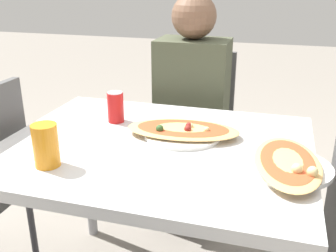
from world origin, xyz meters
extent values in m
cube|color=silver|center=(0.00, 0.00, 0.74)|extent=(1.10, 0.87, 0.04)
cylinder|color=#99999E|center=(-0.49, 0.38, 0.36)|extent=(0.05, 0.05, 0.72)
cylinder|color=#99999E|center=(0.49, 0.38, 0.36)|extent=(0.05, 0.05, 0.72)
cube|color=#4C4C4C|center=(-0.02, 0.70, 0.46)|extent=(0.40, 0.40, 0.04)
cube|color=#4C4C4C|center=(-0.02, 0.88, 0.71)|extent=(0.38, 0.03, 0.46)
cylinder|color=#38383D|center=(0.15, 0.53, 0.22)|extent=(0.03, 0.03, 0.44)
cylinder|color=#38383D|center=(-0.19, 0.53, 0.22)|extent=(0.03, 0.03, 0.44)
cylinder|color=#38383D|center=(0.15, 0.87, 0.22)|extent=(0.03, 0.03, 0.44)
cylinder|color=#38383D|center=(-0.19, 0.87, 0.22)|extent=(0.03, 0.03, 0.44)
cylinder|color=#38383D|center=(-0.64, 0.07, 0.22)|extent=(0.03, 0.03, 0.44)
cylinder|color=#2D2D38|center=(0.06, 0.57, 0.24)|extent=(0.10, 0.10, 0.48)
cylinder|color=#2D2D38|center=(-0.10, 0.57, 0.24)|extent=(0.10, 0.10, 0.48)
cube|color=#474C38|center=(-0.02, 0.67, 0.75)|extent=(0.36, 0.24, 0.55)
sphere|color=brown|center=(-0.02, 0.67, 1.14)|extent=(0.22, 0.22, 0.22)
cylinder|color=white|center=(0.08, 0.10, 0.77)|extent=(0.29, 0.29, 0.01)
ellipsoid|color=#E0AD66|center=(0.08, 0.10, 0.78)|extent=(0.44, 0.26, 0.02)
ellipsoid|color=#C14C28|center=(0.08, 0.10, 0.79)|extent=(0.36, 0.21, 0.01)
sphere|color=#335928|center=(0.00, 0.05, 0.80)|extent=(0.03, 0.03, 0.03)
sphere|color=maroon|center=(0.10, 0.11, 0.80)|extent=(0.03, 0.03, 0.03)
sphere|color=beige|center=(0.10, 0.11, 0.80)|extent=(0.02, 0.02, 0.02)
sphere|color=beige|center=(0.17, 0.10, 0.79)|extent=(0.02, 0.02, 0.02)
sphere|color=maroon|center=(0.10, 0.08, 0.80)|extent=(0.03, 0.03, 0.03)
cylinder|color=red|center=(-0.23, 0.17, 0.82)|extent=(0.07, 0.07, 0.12)
cylinder|color=silver|center=(-0.23, 0.17, 0.88)|extent=(0.06, 0.06, 0.00)
cylinder|color=orange|center=(-0.27, -0.26, 0.83)|extent=(0.08, 0.08, 0.14)
cylinder|color=white|center=(0.45, -0.07, 0.77)|extent=(0.28, 0.28, 0.01)
ellipsoid|color=#E0AD66|center=(0.45, -0.07, 0.78)|extent=(0.24, 0.41, 0.02)
ellipsoid|color=#C14C28|center=(0.45, -0.07, 0.79)|extent=(0.20, 0.34, 0.01)
sphere|color=beige|center=(0.52, -0.15, 0.80)|extent=(0.03, 0.03, 0.03)
sphere|color=beige|center=(0.48, -0.15, 0.80)|extent=(0.03, 0.03, 0.03)
camera|label=1|loc=(0.41, -1.23, 1.33)|focal=42.00mm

